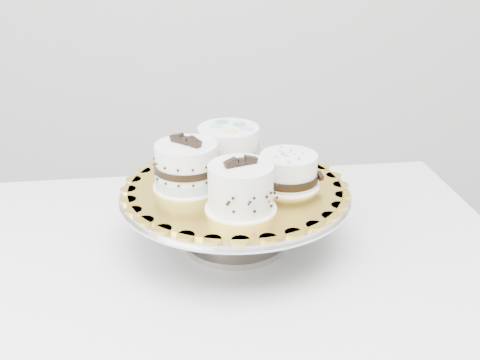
{
  "coord_description": "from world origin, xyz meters",
  "views": [
    {
      "loc": [
        -0.02,
        -0.64,
        1.3
      ],
      "look_at": [
        0.03,
        0.32,
        0.87
      ],
      "focal_mm": 45.0,
      "sensor_mm": 36.0,
      "label": 1
    }
  ],
  "objects_px": {
    "cake_ribbon": "(289,171)",
    "cake_board": "(235,188)",
    "cake_banded": "(187,167)",
    "cake_dots": "(229,148)",
    "cake_stand": "(235,207)",
    "table": "(206,299)",
    "cake_swirl": "(241,189)"
  },
  "relations": [
    {
      "from": "cake_dots",
      "to": "cake_ribbon",
      "type": "xyz_separation_m",
      "value": [
        0.1,
        -0.08,
        -0.01
      ]
    },
    {
      "from": "cake_stand",
      "to": "cake_ribbon",
      "type": "height_order",
      "value": "cake_ribbon"
    },
    {
      "from": "cake_stand",
      "to": "cake_dots",
      "type": "distance_m",
      "value": 0.11
    },
    {
      "from": "cake_banded",
      "to": "table",
      "type": "bearing_deg",
      "value": -20.49
    },
    {
      "from": "cake_banded",
      "to": "cake_ribbon",
      "type": "distance_m",
      "value": 0.18
    },
    {
      "from": "cake_ribbon",
      "to": "cake_board",
      "type": "bearing_deg",
      "value": 161.44
    },
    {
      "from": "cake_stand",
      "to": "cake_banded",
      "type": "distance_m",
      "value": 0.11
    },
    {
      "from": "cake_ribbon",
      "to": "table",
      "type": "bearing_deg",
      "value": 177.26
    },
    {
      "from": "table",
      "to": "cake_swirl",
      "type": "relative_size",
      "value": 8.53
    },
    {
      "from": "table",
      "to": "cake_dots",
      "type": "xyz_separation_m",
      "value": [
        0.05,
        0.12,
        0.25
      ]
    },
    {
      "from": "cake_banded",
      "to": "cake_ribbon",
      "type": "height_order",
      "value": "cake_banded"
    },
    {
      "from": "cake_board",
      "to": "cake_swirl",
      "type": "distance_m",
      "value": 0.1
    },
    {
      "from": "cake_board",
      "to": "cake_dots",
      "type": "height_order",
      "value": "cake_dots"
    },
    {
      "from": "table",
      "to": "cake_stand",
      "type": "xyz_separation_m",
      "value": [
        0.06,
        0.04,
        0.16
      ]
    },
    {
      "from": "table",
      "to": "cake_board",
      "type": "bearing_deg",
      "value": 32.76
    },
    {
      "from": "cake_swirl",
      "to": "cake_banded",
      "type": "distance_m",
      "value": 0.13
    },
    {
      "from": "cake_swirl",
      "to": "cake_dots",
      "type": "xyz_separation_m",
      "value": [
        -0.01,
        0.17,
        0.01
      ]
    },
    {
      "from": "cake_stand",
      "to": "cake_board",
      "type": "relative_size",
      "value": 1.09
    },
    {
      "from": "cake_ribbon",
      "to": "cake_stand",
      "type": "bearing_deg",
      "value": 161.44
    },
    {
      "from": "cake_stand",
      "to": "cake_banded",
      "type": "bearing_deg",
      "value": 176.76
    },
    {
      "from": "cake_board",
      "to": "cake_swirl",
      "type": "relative_size",
      "value": 2.72
    },
    {
      "from": "cake_stand",
      "to": "cake_dots",
      "type": "bearing_deg",
      "value": 96.31
    },
    {
      "from": "cake_banded",
      "to": "cake_dots",
      "type": "xyz_separation_m",
      "value": [
        0.07,
        0.07,
        0.01
      ]
    },
    {
      "from": "cake_ribbon",
      "to": "cake_swirl",
      "type": "bearing_deg",
      "value": -154.01
    },
    {
      "from": "cake_board",
      "to": "cake_dots",
      "type": "distance_m",
      "value": 0.09
    },
    {
      "from": "cake_swirl",
      "to": "cake_dots",
      "type": "distance_m",
      "value": 0.17
    },
    {
      "from": "table",
      "to": "cake_ribbon",
      "type": "height_order",
      "value": "cake_ribbon"
    },
    {
      "from": "table",
      "to": "cake_stand",
      "type": "bearing_deg",
      "value": 32.76
    },
    {
      "from": "table",
      "to": "cake_stand",
      "type": "height_order",
      "value": "cake_stand"
    },
    {
      "from": "cake_stand",
      "to": "table",
      "type": "bearing_deg",
      "value": -142.76
    },
    {
      "from": "cake_dots",
      "to": "cake_banded",
      "type": "bearing_deg",
      "value": -117.25
    },
    {
      "from": "table",
      "to": "cake_swirl",
      "type": "xyz_separation_m",
      "value": [
        0.06,
        -0.04,
        0.24
      ]
    }
  ]
}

